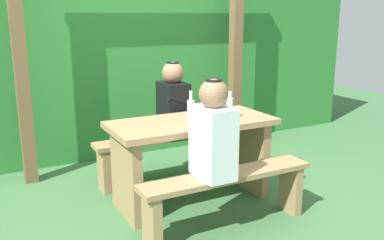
{
  "coord_description": "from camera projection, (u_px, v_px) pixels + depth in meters",
  "views": [
    {
      "loc": [
        -1.63,
        -3.06,
        1.6
      ],
      "look_at": [
        0.0,
        0.0,
        0.74
      ],
      "focal_mm": 39.54,
      "sensor_mm": 36.0,
      "label": 1
    }
  ],
  "objects": [
    {
      "name": "bench_near",
      "position": [
        228.0,
        189.0,
        3.19
      ],
      "size": [
        1.4,
        0.24,
        0.45
      ],
      "color": "#9E7A51",
      "rests_on": "ground_plane"
    },
    {
      "name": "bottle_right",
      "position": [
        230.0,
        107.0,
        3.59
      ],
      "size": [
        0.06,
        0.06,
        0.24
      ],
      "color": "silver",
      "rests_on": "picnic_table"
    },
    {
      "name": "drinking_glass",
      "position": [
        213.0,
        110.0,
        3.78
      ],
      "size": [
        0.07,
        0.07,
        0.08
      ],
      "primitive_type": "cylinder",
      "color": "silver",
      "rests_on": "picnic_table"
    },
    {
      "name": "picnic_table",
      "position": [
        192.0,
        147.0,
        3.63
      ],
      "size": [
        1.4,
        0.64,
        0.74
      ],
      "color": "#9E7A51",
      "rests_on": "ground_plane"
    },
    {
      "name": "person_white_shirt",
      "position": [
        213.0,
        133.0,
        3.02
      ],
      "size": [
        0.25,
        0.35,
        0.72
      ],
      "color": "silver",
      "rests_on": "bench_near"
    },
    {
      "name": "ground_plane",
      "position": [
        192.0,
        200.0,
        3.75
      ],
      "size": [
        12.0,
        12.0,
        0.0
      ],
      "primitive_type": "plane",
      "color": "#3E6B3E"
    },
    {
      "name": "person_black_coat",
      "position": [
        173.0,
        102.0,
        4.1
      ],
      "size": [
        0.25,
        0.35,
        0.72
      ],
      "color": "black",
      "rests_on": "bench_far"
    },
    {
      "name": "bench_far",
      "position": [
        165.0,
        148.0,
        4.17
      ],
      "size": [
        1.4,
        0.24,
        0.45
      ],
      "color": "#9E7A51",
      "rests_on": "ground_plane"
    },
    {
      "name": "pergola_post_right",
      "position": [
        236.0,
        55.0,
        5.0
      ],
      "size": [
        0.12,
        0.12,
        2.29
      ],
      "primitive_type": "cube",
      "color": "brown",
      "rests_on": "ground_plane"
    },
    {
      "name": "hedge_backdrop",
      "position": [
        116.0,
        55.0,
        5.19
      ],
      "size": [
        6.4,
        1.03,
        2.24
      ],
      "primitive_type": "cube",
      "color": "#2B742F",
      "rests_on": "ground_plane"
    },
    {
      "name": "pergola_post_left",
      "position": [
        21.0,
        66.0,
        3.91
      ],
      "size": [
        0.12,
        0.12,
        2.29
      ],
      "primitive_type": "cube",
      "color": "brown",
      "rests_on": "ground_plane"
    },
    {
      "name": "bottle_left",
      "position": [
        191.0,
        110.0,
        3.47
      ],
      "size": [
        0.06,
        0.06,
        0.27
      ],
      "color": "silver",
      "rests_on": "picnic_table"
    }
  ]
}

